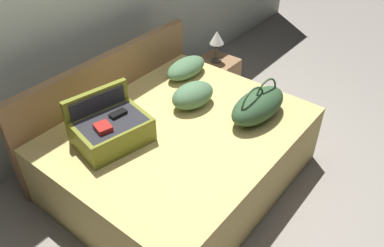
{
  "coord_description": "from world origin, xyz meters",
  "views": [
    {
      "loc": [
        -1.86,
        -1.2,
        2.49
      ],
      "look_at": [
        0.0,
        0.28,
        0.67
      ],
      "focal_mm": 36.3,
      "sensor_mm": 36.0,
      "label": 1
    }
  ],
  "objects_px": {
    "hard_case_large": "(111,128)",
    "duffel_bag": "(258,105)",
    "pillow_center_head": "(186,68)",
    "bed": "(181,154)",
    "table_lamp": "(217,39)",
    "pillow_near_headboard": "(193,95)",
    "nightstand": "(215,79)"
  },
  "relations": [
    {
      "from": "bed",
      "to": "pillow_near_headboard",
      "type": "height_order",
      "value": "pillow_near_headboard"
    },
    {
      "from": "bed",
      "to": "hard_case_large",
      "type": "bearing_deg",
      "value": 145.81
    },
    {
      "from": "duffel_bag",
      "to": "nightstand",
      "type": "xyz_separation_m",
      "value": [
        0.77,
        0.96,
        -0.47
      ]
    },
    {
      "from": "duffel_bag",
      "to": "nightstand",
      "type": "distance_m",
      "value": 1.31
    },
    {
      "from": "bed",
      "to": "pillow_center_head",
      "type": "bearing_deg",
      "value": 35.84
    },
    {
      "from": "duffel_bag",
      "to": "pillow_near_headboard",
      "type": "height_order",
      "value": "duffel_bag"
    },
    {
      "from": "pillow_near_headboard",
      "to": "pillow_center_head",
      "type": "xyz_separation_m",
      "value": [
        0.35,
        0.36,
        -0.02
      ]
    },
    {
      "from": "bed",
      "to": "nightstand",
      "type": "relative_size",
      "value": 4.43
    },
    {
      "from": "duffel_bag",
      "to": "table_lamp",
      "type": "xyz_separation_m",
      "value": [
        0.77,
        0.96,
        0.02
      ]
    },
    {
      "from": "table_lamp",
      "to": "pillow_near_headboard",
      "type": "bearing_deg",
      "value": -155.64
    },
    {
      "from": "bed",
      "to": "table_lamp",
      "type": "xyz_separation_m",
      "value": [
        1.27,
        0.55,
        0.42
      ]
    },
    {
      "from": "nightstand",
      "to": "table_lamp",
      "type": "bearing_deg",
      "value": -26.57
    },
    {
      "from": "pillow_near_headboard",
      "to": "table_lamp",
      "type": "bearing_deg",
      "value": 24.36
    },
    {
      "from": "duffel_bag",
      "to": "table_lamp",
      "type": "relative_size",
      "value": 1.74
    },
    {
      "from": "hard_case_large",
      "to": "table_lamp",
      "type": "height_order",
      "value": "hard_case_large"
    },
    {
      "from": "duffel_bag",
      "to": "table_lamp",
      "type": "distance_m",
      "value": 1.23
    },
    {
      "from": "pillow_center_head",
      "to": "bed",
      "type": "bearing_deg",
      "value": -144.16
    },
    {
      "from": "duffel_bag",
      "to": "nightstand",
      "type": "bearing_deg",
      "value": 51.45
    },
    {
      "from": "hard_case_large",
      "to": "pillow_near_headboard",
      "type": "relative_size",
      "value": 1.49
    },
    {
      "from": "hard_case_large",
      "to": "nightstand",
      "type": "relative_size",
      "value": 1.36
    },
    {
      "from": "nightstand",
      "to": "pillow_near_headboard",
      "type": "bearing_deg",
      "value": -155.64
    },
    {
      "from": "hard_case_large",
      "to": "duffel_bag",
      "type": "distance_m",
      "value": 1.19
    },
    {
      "from": "table_lamp",
      "to": "pillow_center_head",
      "type": "bearing_deg",
      "value": -173.24
    },
    {
      "from": "duffel_bag",
      "to": "pillow_near_headboard",
      "type": "xyz_separation_m",
      "value": [
        -0.19,
        0.53,
        -0.02
      ]
    },
    {
      "from": "hard_case_large",
      "to": "pillow_near_headboard",
      "type": "bearing_deg",
      "value": -1.91
    },
    {
      "from": "hard_case_large",
      "to": "pillow_near_headboard",
      "type": "distance_m",
      "value": 0.78
    },
    {
      "from": "hard_case_large",
      "to": "duffel_bag",
      "type": "xyz_separation_m",
      "value": [
        0.95,
        -0.71,
        -0.0
      ]
    },
    {
      "from": "pillow_near_headboard",
      "to": "table_lamp",
      "type": "distance_m",
      "value": 1.05
    },
    {
      "from": "duffel_bag",
      "to": "pillow_center_head",
      "type": "bearing_deg",
      "value": 79.56
    },
    {
      "from": "duffel_bag",
      "to": "pillow_center_head",
      "type": "distance_m",
      "value": 0.9
    },
    {
      "from": "hard_case_large",
      "to": "nightstand",
      "type": "bearing_deg",
      "value": 19.95
    },
    {
      "from": "pillow_center_head",
      "to": "nightstand",
      "type": "relative_size",
      "value": 1.06
    }
  ]
}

